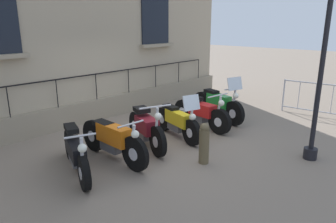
# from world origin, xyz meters

# --- Properties ---
(ground_plane) EXTENTS (60.00, 60.00, 0.00)m
(ground_plane) POSITION_xyz_m (0.00, 0.00, 0.00)
(ground_plane) COLOR gray
(motorcycle_black) EXTENTS (1.99, 0.93, 0.98)m
(motorcycle_black) POSITION_xyz_m (0.06, -2.33, 0.40)
(motorcycle_black) COLOR black
(motorcycle_black) RESTS_ON ground_plane
(motorcycle_orange) EXTENTS (2.18, 0.63, 0.97)m
(motorcycle_orange) POSITION_xyz_m (0.13, -1.49, 0.46)
(motorcycle_orange) COLOR black
(motorcycle_orange) RESTS_ON ground_plane
(motorcycle_maroon) EXTENTS (1.87, 0.94, 1.12)m
(motorcycle_maroon) POSITION_xyz_m (0.12, -0.50, 0.44)
(motorcycle_maroon) COLOR black
(motorcycle_maroon) RESTS_ON ground_plane
(motorcycle_yellow) EXTENTS (1.88, 0.75, 1.22)m
(motorcycle_yellow) POSITION_xyz_m (0.25, 0.45, 0.41)
(motorcycle_yellow) COLOR black
(motorcycle_yellow) RESTS_ON ground_plane
(motorcycle_red) EXTENTS (2.04, 0.73, 1.04)m
(motorcycle_red) POSITION_xyz_m (0.24, 1.47, 0.43)
(motorcycle_red) COLOR black
(motorcycle_red) RESTS_ON ground_plane
(motorcycle_green) EXTENTS (2.11, 0.81, 1.38)m
(motorcycle_green) POSITION_xyz_m (0.13, 2.45, 0.46)
(motorcycle_green) COLOR black
(motorcycle_green) RESTS_ON ground_plane
(lamppost) EXTENTS (0.38, 1.08, 4.07)m
(lamppost) POSITION_xyz_m (3.20, 1.38, 3.00)
(lamppost) COLOR black
(lamppost) RESTS_ON ground_plane
(crowd_barrier) EXTENTS (2.45, 0.27, 1.05)m
(crowd_barrier) POSITION_xyz_m (2.37, 4.86, 0.57)
(crowd_barrier) COLOR #B7B7BF
(crowd_barrier) RESTS_ON ground_plane
(bollard) EXTENTS (0.21, 0.21, 0.87)m
(bollard) POSITION_xyz_m (1.63, -0.32, 0.44)
(bollard) COLOR brown
(bollard) RESTS_ON ground_plane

